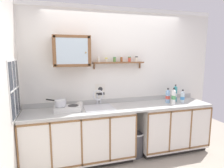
{
  "coord_description": "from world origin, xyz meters",
  "views": [
    {
      "loc": [
        -1.05,
        -2.75,
        1.8
      ],
      "look_at": [
        -0.14,
        0.39,
        1.29
      ],
      "focal_mm": 30.8,
      "sensor_mm": 36.0,
      "label": 1
    }
  ],
  "objects_px": {
    "warning_sign": "(100,91)",
    "mug": "(80,105)",
    "bottle_water_clear_1": "(182,97)",
    "saucepan": "(60,103)",
    "bottle_water_blue_0": "(168,96)",
    "hot_plate_stove": "(67,108)",
    "bottle_opaque_white_3": "(174,97)",
    "wall_cabinet": "(72,51)",
    "trash_bin": "(136,143)",
    "bottle_detergent_teal_2": "(175,94)",
    "sink": "(98,109)"
  },
  "relations": [
    {
      "from": "warning_sign",
      "to": "mug",
      "type": "bearing_deg",
      "value": -152.78
    },
    {
      "from": "bottle_water_clear_1",
      "to": "warning_sign",
      "type": "height_order",
      "value": "warning_sign"
    },
    {
      "from": "saucepan",
      "to": "bottle_water_blue_0",
      "type": "xyz_separation_m",
      "value": [
        1.92,
        -0.03,
        -0.01
      ]
    },
    {
      "from": "hot_plate_stove",
      "to": "bottle_opaque_white_3",
      "type": "relative_size",
      "value": 1.38
    },
    {
      "from": "bottle_water_blue_0",
      "to": "mug",
      "type": "bearing_deg",
      "value": 176.97
    },
    {
      "from": "wall_cabinet",
      "to": "warning_sign",
      "type": "xyz_separation_m",
      "value": [
        0.5,
        0.14,
        -0.7
      ]
    },
    {
      "from": "trash_bin",
      "to": "bottle_opaque_white_3",
      "type": "bearing_deg",
      "value": -5.34
    },
    {
      "from": "wall_cabinet",
      "to": "warning_sign",
      "type": "bearing_deg",
      "value": 15.44
    },
    {
      "from": "bottle_water_clear_1",
      "to": "bottle_opaque_white_3",
      "type": "height_order",
      "value": "bottle_opaque_white_3"
    },
    {
      "from": "hot_plate_stove",
      "to": "bottle_opaque_white_3",
      "type": "distance_m",
      "value": 1.86
    },
    {
      "from": "bottle_detergent_teal_2",
      "to": "trash_bin",
      "type": "bearing_deg",
      "value": -171.32
    },
    {
      "from": "hot_plate_stove",
      "to": "bottle_detergent_teal_2",
      "type": "relative_size",
      "value": 1.29
    },
    {
      "from": "saucepan",
      "to": "bottle_detergent_teal_2",
      "type": "xyz_separation_m",
      "value": [
        2.12,
        0.04,
        0.02
      ]
    },
    {
      "from": "bottle_detergent_teal_2",
      "to": "trash_bin",
      "type": "relative_size",
      "value": 0.73
    },
    {
      "from": "mug",
      "to": "warning_sign",
      "type": "xyz_separation_m",
      "value": [
        0.39,
        0.2,
        0.18
      ]
    },
    {
      "from": "mug",
      "to": "warning_sign",
      "type": "bearing_deg",
      "value": 27.22
    },
    {
      "from": "sink",
      "to": "mug",
      "type": "bearing_deg",
      "value": 169.65
    },
    {
      "from": "bottle_water_blue_0",
      "to": "sink",
      "type": "bearing_deg",
      "value": 178.69
    },
    {
      "from": "bottle_detergent_teal_2",
      "to": "mug",
      "type": "xyz_separation_m",
      "value": [
        -1.8,
        0.02,
        -0.09
      ]
    },
    {
      "from": "bottle_water_clear_1",
      "to": "hot_plate_stove",
      "type": "bearing_deg",
      "value": 177.75
    },
    {
      "from": "bottle_water_blue_0",
      "to": "bottle_detergent_teal_2",
      "type": "bearing_deg",
      "value": 18.64
    },
    {
      "from": "bottle_water_blue_0",
      "to": "bottle_water_clear_1",
      "type": "height_order",
      "value": "bottle_water_blue_0"
    },
    {
      "from": "sink",
      "to": "warning_sign",
      "type": "distance_m",
      "value": 0.38
    },
    {
      "from": "sink",
      "to": "trash_bin",
      "type": "height_order",
      "value": "sink"
    },
    {
      "from": "wall_cabinet",
      "to": "trash_bin",
      "type": "height_order",
      "value": "wall_cabinet"
    },
    {
      "from": "hot_plate_stove",
      "to": "sink",
      "type": "bearing_deg",
      "value": 3.19
    },
    {
      "from": "bottle_detergent_teal_2",
      "to": "warning_sign",
      "type": "relative_size",
      "value": 1.28
    },
    {
      "from": "warning_sign",
      "to": "trash_bin",
      "type": "xyz_separation_m",
      "value": [
        0.56,
        -0.35,
        -0.92
      ]
    },
    {
      "from": "bottle_water_clear_1",
      "to": "bottle_detergent_teal_2",
      "type": "bearing_deg",
      "value": 110.35
    },
    {
      "from": "hot_plate_stove",
      "to": "warning_sign",
      "type": "relative_size",
      "value": 1.66
    },
    {
      "from": "mug",
      "to": "wall_cabinet",
      "type": "height_order",
      "value": "wall_cabinet"
    },
    {
      "from": "sink",
      "to": "saucepan",
      "type": "height_order",
      "value": "sink"
    },
    {
      "from": "bottle_opaque_white_3",
      "to": "mug",
      "type": "bearing_deg",
      "value": 172.65
    },
    {
      "from": "saucepan",
      "to": "bottle_water_blue_0",
      "type": "bearing_deg",
      "value": -0.75
    },
    {
      "from": "bottle_water_clear_1",
      "to": "mug",
      "type": "distance_m",
      "value": 1.86
    },
    {
      "from": "bottle_opaque_white_3",
      "to": "mug",
      "type": "height_order",
      "value": "bottle_opaque_white_3"
    },
    {
      "from": "bottle_detergent_teal_2",
      "to": "bottle_opaque_white_3",
      "type": "height_order",
      "value": "bottle_detergent_teal_2"
    },
    {
      "from": "bottle_water_clear_1",
      "to": "wall_cabinet",
      "type": "xyz_separation_m",
      "value": [
        -1.96,
        0.23,
        0.83
      ]
    },
    {
      "from": "sink",
      "to": "mug",
      "type": "height_order",
      "value": "sink"
    },
    {
      "from": "bottle_water_blue_0",
      "to": "bottle_opaque_white_3",
      "type": "height_order",
      "value": "bottle_opaque_white_3"
    },
    {
      "from": "sink",
      "to": "bottle_detergent_teal_2",
      "type": "bearing_deg",
      "value": 1.47
    },
    {
      "from": "saucepan",
      "to": "bottle_water_clear_1",
      "type": "xyz_separation_m",
      "value": [
        2.17,
        -0.11,
        -0.02
      ]
    },
    {
      "from": "saucepan",
      "to": "trash_bin",
      "type": "height_order",
      "value": "saucepan"
    },
    {
      "from": "hot_plate_stove",
      "to": "bottle_water_blue_0",
      "type": "distance_m",
      "value": 1.81
    },
    {
      "from": "sink",
      "to": "bottle_opaque_white_3",
      "type": "xyz_separation_m",
      "value": [
        1.34,
        -0.16,
        0.16
      ]
    },
    {
      "from": "bottle_opaque_white_3",
      "to": "wall_cabinet",
      "type": "relative_size",
      "value": 0.51
    },
    {
      "from": "bottle_opaque_white_3",
      "to": "trash_bin",
      "type": "distance_m",
      "value": 1.07
    },
    {
      "from": "mug",
      "to": "wall_cabinet",
      "type": "xyz_separation_m",
      "value": [
        -0.1,
        0.06,
        0.88
      ]
    },
    {
      "from": "bottle_water_blue_0",
      "to": "warning_sign",
      "type": "bearing_deg",
      "value": 166.66
    },
    {
      "from": "bottle_water_blue_0",
      "to": "wall_cabinet",
      "type": "relative_size",
      "value": 0.46
    }
  ]
}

